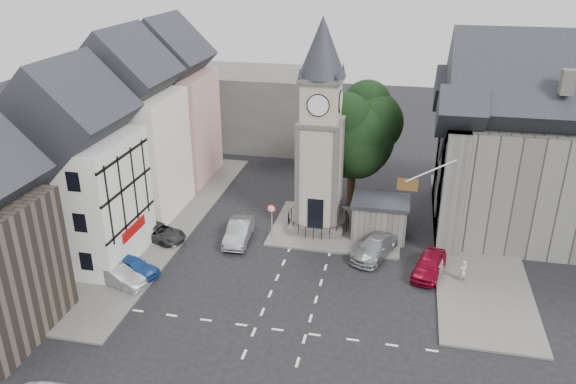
% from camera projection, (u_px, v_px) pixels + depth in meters
% --- Properties ---
extents(ground, '(120.00, 120.00, 0.00)m').
position_uv_depth(ground, '(299.00, 280.00, 37.63)').
color(ground, black).
rests_on(ground, ground).
extents(pavement_west, '(6.00, 30.00, 0.14)m').
position_uv_depth(pavement_west, '(162.00, 222.00, 45.39)').
color(pavement_west, '#595651').
rests_on(pavement_west, ground).
extents(pavement_east, '(6.00, 26.00, 0.14)m').
position_uv_depth(pavement_east, '(475.00, 241.00, 42.45)').
color(pavement_east, '#595651').
rests_on(pavement_east, ground).
extents(central_island, '(10.00, 8.00, 0.16)m').
position_uv_depth(central_island, '(337.00, 228.00, 44.47)').
color(central_island, '#595651').
rests_on(central_island, ground).
extents(road_markings, '(20.00, 8.00, 0.01)m').
position_uv_depth(road_markings, '(281.00, 330.00, 32.70)').
color(road_markings, silver).
rests_on(road_markings, ground).
extents(clock_tower, '(4.86, 4.86, 16.25)m').
position_uv_depth(clock_tower, '(321.00, 129.00, 41.54)').
color(clock_tower, '#4C4944').
rests_on(clock_tower, ground).
extents(stone_shelter, '(4.30, 3.30, 3.08)m').
position_uv_depth(stone_shelter, '(380.00, 218.00, 42.80)').
color(stone_shelter, '#5D5955').
rests_on(stone_shelter, ground).
extents(town_tree, '(7.20, 7.20, 10.80)m').
position_uv_depth(town_tree, '(354.00, 127.00, 46.10)').
color(town_tree, black).
rests_on(town_tree, ground).
extents(warning_sign_post, '(0.70, 0.19, 2.85)m').
position_uv_depth(warning_sign_post, '(271.00, 214.00, 42.30)').
color(warning_sign_post, black).
rests_on(warning_sign_post, ground).
extents(terrace_pink, '(8.10, 7.60, 12.80)m').
position_uv_depth(terrace_pink, '(170.00, 110.00, 52.32)').
color(terrace_pink, '#CF998E').
rests_on(terrace_pink, ground).
extents(terrace_cream, '(8.10, 7.60, 12.80)m').
position_uv_depth(terrace_cream, '(130.00, 136.00, 45.15)').
color(terrace_cream, '#F1E8CA').
rests_on(terrace_cream, ground).
extents(terrace_tudor, '(8.10, 7.60, 12.00)m').
position_uv_depth(terrace_tudor, '(76.00, 177.00, 38.14)').
color(terrace_tudor, silver).
rests_on(terrace_tudor, ground).
extents(backdrop_west, '(20.00, 10.00, 8.00)m').
position_uv_depth(backdrop_west, '(243.00, 106.00, 63.43)').
color(backdrop_west, '#4C4944').
rests_on(backdrop_west, ground).
extents(east_building, '(14.40, 11.40, 12.60)m').
position_uv_depth(east_building, '(532.00, 155.00, 41.97)').
color(east_building, '#5D5955').
rests_on(east_building, ground).
extents(east_boundary_wall, '(0.40, 16.00, 0.90)m').
position_uv_depth(east_boundary_wall, '(436.00, 222.00, 44.63)').
color(east_boundary_wall, '#5D5955').
rests_on(east_boundary_wall, ground).
extents(flagpole, '(3.68, 0.10, 2.74)m').
position_uv_depth(flagpole, '(431.00, 171.00, 36.87)').
color(flagpole, white).
rests_on(flagpole, ground).
extents(car_west_blue, '(4.17, 2.46, 1.33)m').
position_uv_depth(car_west_blue, '(132.00, 266.00, 37.98)').
color(car_west_blue, navy).
rests_on(car_west_blue, ground).
extents(car_west_silver, '(4.09, 2.39, 1.27)m').
position_uv_depth(car_west_silver, '(119.00, 276.00, 36.87)').
color(car_west_silver, gray).
rests_on(car_west_silver, ground).
extents(car_west_grey, '(4.81, 3.40, 1.22)m').
position_uv_depth(car_west_grey, '(159.00, 232.00, 42.64)').
color(car_west_grey, '#2B2C2E').
rests_on(car_west_grey, ground).
extents(car_island_silver, '(1.93, 4.74, 1.53)m').
position_uv_depth(car_island_silver, '(239.00, 232.00, 42.41)').
color(car_island_silver, gray).
rests_on(car_island_silver, ground).
extents(car_island_east, '(3.70, 5.36, 1.44)m').
position_uv_depth(car_island_east, '(375.00, 247.00, 40.34)').
color(car_island_east, gray).
rests_on(car_island_east, ground).
extents(car_east_red, '(2.74, 4.58, 1.46)m').
position_uv_depth(car_east_red, '(429.00, 265.00, 38.03)').
color(car_east_red, maroon).
rests_on(car_east_red, ground).
extents(pedestrian, '(0.72, 0.64, 1.65)m').
position_uv_depth(pedestrian, '(463.00, 272.00, 37.04)').
color(pedestrian, '#B9A999').
rests_on(pedestrian, ground).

